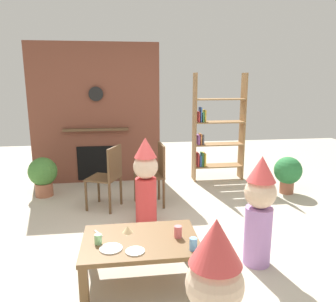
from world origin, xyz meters
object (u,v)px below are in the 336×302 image
at_px(dining_chair_left, 109,174).
at_px(dining_chair_middle, 155,171).
at_px(paper_cup_near_right, 178,232).
at_px(paper_cup_center, 98,239).
at_px(birthday_cake_slice, 128,229).
at_px(potted_plant_tall, 288,172).
at_px(bookshelf, 215,133).
at_px(paper_plate_front, 111,249).
at_px(paper_cup_near_left, 193,244).
at_px(paper_plate_rear, 135,251).
at_px(potted_plant_short, 43,174).
at_px(child_in_pink, 259,208).
at_px(child_by_the_chairs, 146,179).
at_px(coffee_table, 141,245).

xyz_separation_m(dining_chair_left, dining_chair_middle, (0.65, 0.07, 0.00)).
distance_m(paper_cup_near_right, paper_cup_center, 0.71).
relative_size(paper_cup_center, birthday_cake_slice, 0.87).
height_order(birthday_cake_slice, potted_plant_tall, potted_plant_tall).
height_order(paper_cup_center, dining_chair_left, dining_chair_left).
distance_m(bookshelf, paper_plate_front, 3.56).
relative_size(paper_cup_near_left, dining_chair_left, 0.12).
bearing_deg(bookshelf, paper_plate_rear, -116.16).
bearing_deg(paper_cup_center, paper_cup_near_right, 2.03).
xyz_separation_m(paper_cup_near_left, potted_plant_tall, (2.03, 2.29, -0.11)).
xyz_separation_m(birthday_cake_slice, potted_plant_short, (-1.27, 2.28, -0.09)).
distance_m(child_in_pink, potted_plant_short, 3.43).
bearing_deg(paper_cup_near_left, potted_plant_tall, 48.43).
xyz_separation_m(bookshelf, paper_plate_front, (-1.74, -3.07, -0.45)).
relative_size(paper_plate_rear, potted_plant_tall, 0.27).
bearing_deg(bookshelf, paper_cup_near_left, -108.44).
relative_size(paper_cup_center, child_by_the_chairs, 0.08).
xyz_separation_m(paper_cup_center, dining_chair_middle, (0.68, 1.87, 0.06)).
relative_size(paper_plate_front, dining_chair_middle, 0.21).
relative_size(paper_cup_near_left, potted_plant_tall, 0.18).
relative_size(coffee_table, potted_plant_tall, 1.74).
height_order(paper_cup_near_right, child_by_the_chairs, child_by_the_chairs).
height_order(paper_cup_near_left, dining_chair_middle, dining_chair_middle).
xyz_separation_m(coffee_table, birthday_cake_slice, (-0.11, 0.15, 0.09)).
bearing_deg(birthday_cake_slice, paper_cup_near_right, -19.17).
relative_size(bookshelf, paper_plate_rear, 11.82).
bearing_deg(paper_cup_near_right, paper_plate_front, -167.14).
height_order(dining_chair_middle, potted_plant_short, dining_chair_middle).
relative_size(coffee_table, dining_chair_left, 1.15).
distance_m(coffee_table, paper_plate_rear, 0.23).
bearing_deg(child_by_the_chairs, paper_cup_near_left, 17.74).
height_order(paper_cup_near_right, potted_plant_tall, potted_plant_tall).
relative_size(paper_cup_near_right, paper_plate_rear, 0.67).
height_order(paper_cup_center, birthday_cake_slice, paper_cup_center).
bearing_deg(paper_cup_center, child_by_the_chairs, 67.90).
relative_size(paper_cup_center, child_in_pink, 0.08).
bearing_deg(dining_chair_middle, birthday_cake_slice, 71.41).
distance_m(paper_plate_front, potted_plant_short, 2.80).
bearing_deg(paper_cup_center, bookshelf, 57.92).
bearing_deg(dining_chair_middle, potted_plant_short, -23.72).
relative_size(potted_plant_tall, potted_plant_short, 0.96).
height_order(paper_cup_near_right, dining_chair_middle, dining_chair_middle).
xyz_separation_m(coffee_table, child_by_the_chairs, (0.14, 1.21, 0.24)).
bearing_deg(child_by_the_chairs, paper_plate_front, -9.75).
xyz_separation_m(paper_cup_near_right, potted_plant_tall, (2.12, 2.04, -0.11)).
distance_m(paper_plate_front, birthday_cake_slice, 0.33).
bearing_deg(birthday_cake_slice, potted_plant_tall, 36.36).
height_order(paper_cup_near_left, paper_cup_near_right, same).
xyz_separation_m(coffee_table, paper_cup_near_right, (0.34, -0.01, 0.11)).
bearing_deg(paper_cup_near_right, potted_plant_tall, 43.99).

